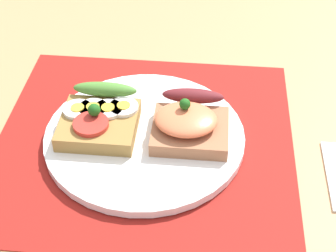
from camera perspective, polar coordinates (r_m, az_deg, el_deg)
The scene contains 5 objects.
ground_plane at distance 67.27cm, azimuth -2.55°, elevation -2.70°, with size 120.00×90.00×3.20cm, color tan.
placemat at distance 66.06cm, azimuth -2.59°, elevation -1.61°, with size 37.90×35.97×0.30cm, color maroon.
plate at distance 65.58cm, azimuth -2.61°, elevation -1.17°, with size 25.47×25.47×1.10cm, color white.
sandwich_egg_tomato at distance 65.72cm, azimuth -7.61°, elevation 0.93°, with size 9.59×10.47×4.19cm.
sandwich_salmon at distance 64.10cm, azimuth 2.35°, elevation 0.49°, with size 9.46×9.73×5.16cm.
Camera 1 is at (7.61, -47.50, 45.42)cm, focal length 54.88 mm.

